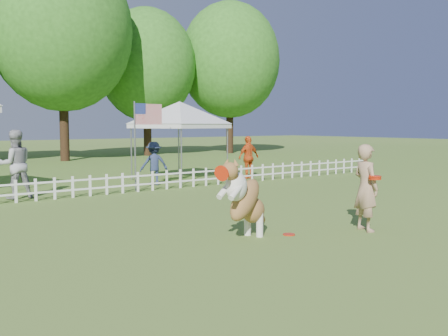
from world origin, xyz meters
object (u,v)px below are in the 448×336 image
at_px(canopy_tent_right, 180,142).
at_px(spectator_a, 15,164).
at_px(spectator_b, 154,163).
at_px(frisbee_on_turf, 289,234).
at_px(dog, 246,199).
at_px(handler, 366,188).
at_px(flag_pole, 135,147).
at_px(spectator_c, 249,157).

xyz_separation_m(canopy_tent_right, spectator_a, (-6.14, -1.37, -0.46)).
distance_m(spectator_a, spectator_b, 4.55).
relative_size(frisbee_on_turf, spectator_b, 0.15).
relative_size(dog, frisbee_on_turf, 6.44).
relative_size(frisbee_on_turf, spectator_a, 0.12).
distance_m(dog, spectator_a, 7.76).
xyz_separation_m(handler, frisbee_on_turf, (-1.42, 0.60, -0.82)).
height_order(handler, flag_pole, flag_pole).
height_order(frisbee_on_turf, flag_pole, flag_pole).
relative_size(dog, flag_pole, 0.52).
xyz_separation_m(frisbee_on_turf, spectator_a, (-2.77, 7.74, 0.93)).
xyz_separation_m(spectator_a, spectator_c, (8.34, 0.06, -0.14)).
height_order(dog, flag_pole, flag_pole).
xyz_separation_m(flag_pole, spectator_c, (5.03, 0.67, -0.56)).
height_order(flag_pole, spectator_a, flag_pole).
bearing_deg(handler, spectator_a, 40.97).
relative_size(canopy_tent_right, flag_pole, 1.03).
bearing_deg(spectator_c, canopy_tent_right, -32.22).
distance_m(dog, flag_pole, 7.07).
distance_m(spectator_b, spectator_c, 3.83).
bearing_deg(frisbee_on_turf, flag_pole, 85.65).
xyz_separation_m(handler, spectator_c, (4.15, 8.41, -0.03)).
bearing_deg(flag_pole, frisbee_on_turf, -98.57).
bearing_deg(spectator_b, flag_pole, 55.79).
bearing_deg(frisbee_on_turf, dog, 165.03).
bearing_deg(frisbee_on_turf, canopy_tent_right, 69.68).
bearing_deg(spectator_a, flag_pole, 170.24).
distance_m(handler, canopy_tent_right, 9.92).
bearing_deg(handler, dog, 84.25).
bearing_deg(canopy_tent_right, spectator_a, 178.12).
xyz_separation_m(dog, spectator_a, (-1.92, 7.52, 0.23)).
bearing_deg(spectator_a, canopy_tent_right, -166.78).
relative_size(frisbee_on_turf, spectator_c, 0.14).
xyz_separation_m(frisbee_on_turf, canopy_tent_right, (3.37, 9.11, 1.39)).
height_order(handler, spectator_a, spectator_a).
bearing_deg(handler, flag_pole, 20.80).
bearing_deg(canopy_tent_right, spectator_b, -163.97).
bearing_deg(frisbee_on_turf, handler, -22.94).
height_order(frisbee_on_turf, spectator_a, spectator_a).
bearing_deg(dog, spectator_a, 83.87).
bearing_deg(spectator_c, spectator_b, -6.83).
distance_m(handler, dog, 2.42).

